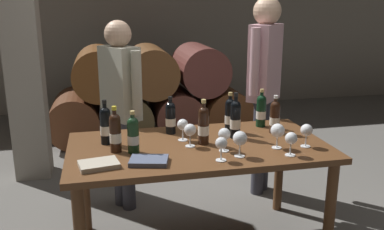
{
  "coord_description": "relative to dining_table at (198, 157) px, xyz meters",
  "views": [
    {
      "loc": [
        -0.61,
        -2.55,
        1.68
      ],
      "look_at": [
        0.0,
        0.2,
        0.91
      ],
      "focal_mm": 39.12,
      "sensor_mm": 36.0,
      "label": 1
    }
  ],
  "objects": [
    {
      "name": "cellar_back_wall",
      "position": [
        0.0,
        4.2,
        0.73
      ],
      "size": [
        10.0,
        0.24,
        2.8
      ],
      "primitive_type": "cube",
      "color": "gray",
      "rests_on": "ground_plane"
    },
    {
      "name": "wine_bottle_4",
      "position": [
        -0.6,
        0.15,
        0.22
      ],
      "size": [
        0.07,
        0.07,
        0.3
      ],
      "color": "black",
      "rests_on": "dining_table"
    },
    {
      "name": "wine_bottle_7",
      "position": [
        0.6,
        0.14,
        0.21
      ],
      "size": [
        0.07,
        0.07,
        0.27
      ],
      "color": "black",
      "rests_on": "dining_table"
    },
    {
      "name": "wine_bottle_3",
      "position": [
        0.04,
        0.01,
        0.22
      ],
      "size": [
        0.07,
        0.07,
        0.3
      ],
      "color": "black",
      "rests_on": "dining_table"
    },
    {
      "name": "wine_bottle_2",
      "position": [
        0.56,
        0.31,
        0.22
      ],
      "size": [
        0.07,
        0.07,
        0.29
      ],
      "color": "black",
      "rests_on": "dining_table"
    },
    {
      "name": "wine_glass_1",
      "position": [
        0.13,
        -0.16,
        0.2
      ],
      "size": [
        0.08,
        0.08,
        0.15
      ],
      "color": "white",
      "rests_on": "dining_table"
    },
    {
      "name": "wine_glass_6",
      "position": [
        0.67,
        -0.19,
        0.2
      ],
      "size": [
        0.08,
        0.08,
        0.15
      ],
      "color": "white",
      "rests_on": "dining_table"
    },
    {
      "name": "sommelier_presenting",
      "position": [
        0.75,
        0.75,
        0.37
      ],
      "size": [
        0.37,
        0.37,
        1.72
      ],
      "color": "#383842",
      "rests_on": "ground_plane"
    },
    {
      "name": "wine_bottle_8",
      "position": [
        -0.54,
        -0.02,
        0.22
      ],
      "size": [
        0.07,
        0.07,
        0.3
      ],
      "color": "black",
      "rests_on": "dining_table"
    },
    {
      "name": "wine_bottle_6",
      "position": [
        0.28,
        0.09,
        0.23
      ],
      "size": [
        0.07,
        0.07,
        0.32
      ],
      "color": "black",
      "rests_on": "dining_table"
    },
    {
      "name": "wine_glass_0",
      "position": [
        0.48,
        -0.18,
        0.21
      ],
      "size": [
        0.09,
        0.09,
        0.16
      ],
      "color": "white",
      "rests_on": "dining_table"
    },
    {
      "name": "wine_bottle_0",
      "position": [
        -0.14,
        0.28,
        0.21
      ],
      "size": [
        0.07,
        0.07,
        0.27
      ],
      "color": "black",
      "rests_on": "dining_table"
    },
    {
      "name": "stone_pillar",
      "position": [
        -1.3,
        1.6,
        0.63
      ],
      "size": [
        0.32,
        0.32,
        2.6
      ],
      "primitive_type": "cube",
      "color": "gray",
      "rests_on": "ground_plane"
    },
    {
      "name": "wine_glass_7",
      "position": [
        0.06,
        -0.31,
        0.2
      ],
      "size": [
        0.07,
        0.07,
        0.15
      ],
      "color": "white",
      "rests_on": "dining_table"
    },
    {
      "name": "wine_glass_4",
      "position": [
        -0.06,
        -0.02,
        0.2
      ],
      "size": [
        0.08,
        0.08,
        0.15
      ],
      "color": "white",
      "rests_on": "dining_table"
    },
    {
      "name": "wine_bottle_1",
      "position": [
        -0.43,
        -0.06,
        0.21
      ],
      "size": [
        0.07,
        0.07,
        0.27
      ],
      "color": "#19381E",
      "rests_on": "dining_table"
    },
    {
      "name": "barrel_stack",
      "position": [
        -0.0,
        2.6,
        -0.13
      ],
      "size": [
        2.49,
        0.9,
        1.15
      ],
      "color": "#57301B",
      "rests_on": "ground_plane"
    },
    {
      "name": "wine_bottle_5",
      "position": [
        0.29,
        0.23,
        0.22
      ],
      "size": [
        0.07,
        0.07,
        0.29
      ],
      "color": "black",
      "rests_on": "dining_table"
    },
    {
      "name": "leather_ledger",
      "position": [
        -0.65,
        -0.25,
        0.11
      ],
      "size": [
        0.24,
        0.2,
        0.03
      ],
      "primitive_type": "cube",
      "rotation": [
        0.0,
        0.0,
        0.18
      ],
      "color": "#B2A893",
      "rests_on": "dining_table"
    },
    {
      "name": "dining_table",
      "position": [
        0.0,
        0.0,
        0.0
      ],
      "size": [
        1.7,
        0.9,
        0.76
      ],
      "color": "brown",
      "rests_on": "ground_plane"
    },
    {
      "name": "wine_glass_5",
      "position": [
        -0.09,
        0.11,
        0.2
      ],
      "size": [
        0.08,
        0.08,
        0.15
      ],
      "color": "white",
      "rests_on": "dining_table"
    },
    {
      "name": "wine_glass_3",
      "position": [
        0.5,
        -0.32,
        0.2
      ],
      "size": [
        0.08,
        0.08,
        0.15
      ],
      "color": "white",
      "rests_on": "dining_table"
    },
    {
      "name": "tasting_notebook",
      "position": [
        -0.36,
        -0.25,
        0.11
      ],
      "size": [
        0.25,
        0.21,
        0.03
      ],
      "primitive_type": "cube",
      "rotation": [
        0.0,
        0.0,
        -0.25
      ],
      "color": "#4C5670",
      "rests_on": "dining_table"
    },
    {
      "name": "wine_glass_2",
      "position": [
        0.19,
        -0.27,
        0.2
      ],
      "size": [
        0.09,
        0.09,
        0.16
      ],
      "color": "white",
      "rests_on": "dining_table"
    },
    {
      "name": "taster_seated_left",
      "position": [
        -0.46,
        0.72,
        0.25
      ],
      "size": [
        0.32,
        0.43,
        1.54
      ],
      "color": "#383842",
      "rests_on": "ground_plane"
    }
  ]
}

